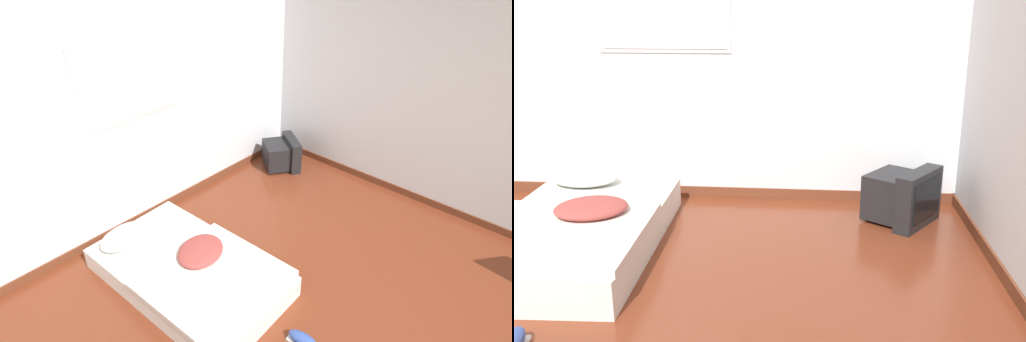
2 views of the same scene
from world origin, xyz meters
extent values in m
cube|color=silver|center=(0.00, 2.87, 1.30)|extent=(7.65, 0.06, 2.60)
cube|color=brown|center=(0.00, 2.83, 0.04)|extent=(7.65, 0.02, 0.09)
cube|color=silver|center=(0.23, 2.83, 1.62)|extent=(1.08, 0.01, 0.80)
cube|color=white|center=(0.23, 2.83, 1.62)|extent=(1.01, 0.01, 0.73)
cube|color=silver|center=(2.65, 0.00, 1.30)|extent=(0.06, 8.08, 2.60)
cube|color=brown|center=(2.61, 0.00, 0.04)|extent=(0.02, 8.08, 0.09)
cube|color=silver|center=(-0.13, 1.69, 0.11)|extent=(1.14, 1.87, 0.22)
ellipsoid|color=silver|center=(-0.35, 2.38, 0.29)|extent=(0.53, 0.36, 0.14)
cube|color=silver|center=(-0.12, 1.35, 0.25)|extent=(1.12, 1.11, 0.05)
ellipsoid|color=#993D38|center=(0.00, 1.65, 0.31)|extent=(0.58, 0.54, 0.11)
cube|color=black|center=(2.06, 2.45, 0.20)|extent=(0.49, 0.52, 0.34)
cube|color=black|center=(2.24, 2.32, 0.21)|extent=(0.40, 0.50, 0.42)
cube|color=black|center=(2.29, 2.28, 0.22)|extent=(0.25, 0.35, 0.31)
ellipsoid|color=#334C99|center=(0.05, 0.48, 0.06)|extent=(0.14, 0.27, 0.09)
camera|label=1|loc=(-1.71, -0.60, 2.88)|focal=28.00mm
camera|label=2|loc=(1.49, -1.76, 1.63)|focal=40.00mm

